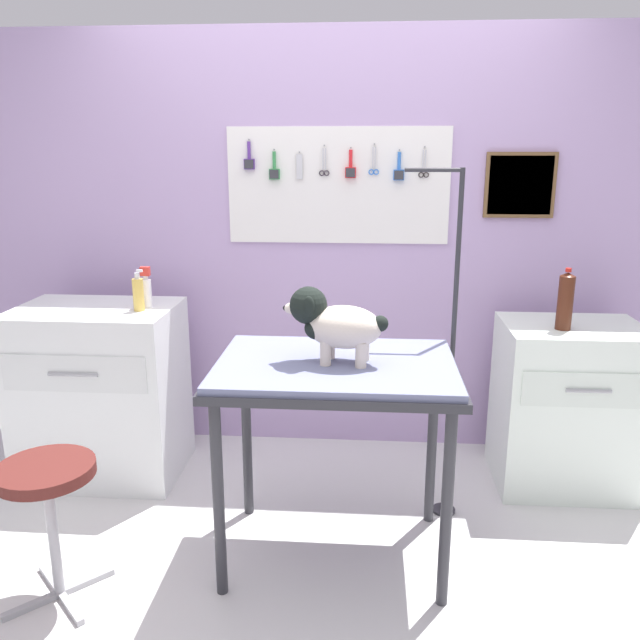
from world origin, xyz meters
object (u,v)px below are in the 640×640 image
Objects in this scene: stool at (48,489)px; soda_bottle at (565,301)px; grooming_arm at (450,363)px; dog at (334,323)px; counter_left at (102,391)px; cabinet_right at (567,406)px; grooming_table at (336,383)px; pump_bottle_white at (146,290)px.

stool is 1.88× the size of soda_bottle.
dog is (-0.50, -0.37, 0.28)m from grooming_arm.
soda_bottle reaches higher than stool.
counter_left reaches higher than stool.
counter_left is 1.08× the size of cabinet_right.
grooming_table is 0.60× the size of grooming_arm.
pump_bottle_white is at bearing 168.46° from grooming_arm.
dog reaches higher than pump_bottle_white.
pump_bottle_white is at bearing 145.59° from dog.
grooming_arm reaches higher than counter_left.
soda_bottle is (2.31, -0.00, 0.53)m from counter_left.
pump_bottle_white is (-0.99, 0.67, 0.22)m from grooming_table.
cabinet_right is 2.43m from stool.
soda_bottle is (2.05, -0.03, -0.01)m from pump_bottle_white.
soda_bottle reaches higher than grooming_table.
soda_bottle reaches higher than counter_left.
grooming_arm reaches higher than dog.
grooming_arm is (0.50, 0.36, -0.03)m from grooming_table.
grooming_table is 2.35× the size of dog.
grooming_arm is 1.80m from counter_left.
counter_left is at bearing 101.93° from stool.
soda_bottle is (0.56, 0.27, 0.23)m from grooming_arm.
soda_bottle reaches higher than pump_bottle_white.
pump_bottle_white is at bearing 179.05° from soda_bottle.
grooming_arm is at bearing 36.16° from dog.
dog is 0.49× the size of cabinet_right.
grooming_arm is at bearing -152.25° from cabinet_right.
cabinet_right is (1.14, 0.70, -0.35)m from grooming_table.
pump_bottle_white reaches higher than stool.
dog is 0.74× the size of stool.
stool is (-2.19, -1.06, 0.04)m from cabinet_right.
grooming_arm is 1.53m from pump_bottle_white.
pump_bottle_white is (0.27, 0.03, 0.54)m from counter_left.
grooming_arm is 0.68m from dog.
counter_left reaches higher than cabinet_right.
dog is 1.19m from pump_bottle_white.
counter_left is 1.62× the size of stool.
stool is at bearing -154.87° from grooming_arm.
stool is (-1.04, -0.35, -0.56)m from dog.
grooming_table is at bearing -34.03° from pump_bottle_white.
cabinet_right is at bearing 27.75° from grooming_arm.
grooming_arm is 0.67m from soda_bottle.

